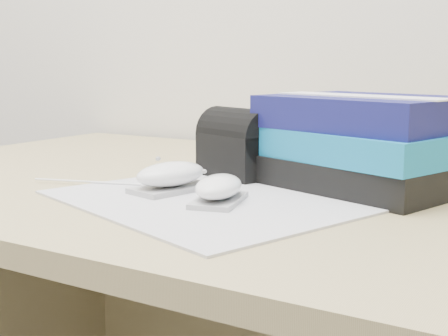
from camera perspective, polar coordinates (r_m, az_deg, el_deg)
The scene contains 7 objects.
desk at distance 1.02m, azimuth 10.36°, elevation -14.56°, with size 1.60×0.80×0.73m.
mousepad at distance 0.82m, azimuth -1.72°, elevation -2.96°, with size 0.39×0.30×0.00m, color #9B99A2.
mouse_rear at distance 0.87m, azimuth -4.88°, elevation -0.78°, with size 0.09×0.12×0.05m.
mouse_front at distance 0.80m, azimuth -0.49°, elevation -1.93°, with size 0.08×0.11×0.04m.
usb_cable at distance 0.94m, azimuth -10.38°, elevation -1.35°, with size 0.00×0.00×0.25m, color white.
book_stack at distance 0.93m, azimuth 12.86°, elevation 2.26°, with size 0.33×0.29×0.14m.
pouch at distance 0.98m, azimuth 1.49°, elevation 2.17°, with size 0.14×0.12×0.11m.
Camera 1 is at (0.32, 0.77, 0.91)m, focal length 50.00 mm.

